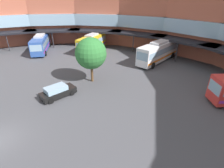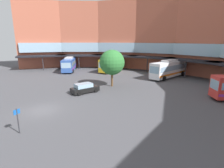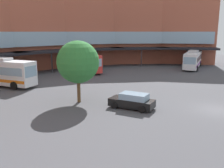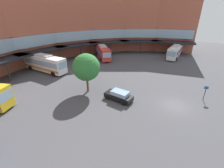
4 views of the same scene
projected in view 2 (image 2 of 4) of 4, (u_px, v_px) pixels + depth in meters
name	position (u px, v px, depth m)	size (l,w,h in m)	color
ground_plane	(42.00, 110.00, 21.03)	(124.51, 124.51, 0.00)	#47474C
station_building	(175.00, 35.00, 33.82)	(80.88, 37.85, 18.95)	#AD5942
bus_0	(169.00, 69.00, 38.82)	(3.59, 11.52, 3.94)	white
bus_3	(69.00, 64.00, 47.80)	(10.78, 8.04, 3.66)	#2D519E
bus_4	(112.00, 64.00, 46.71)	(6.61, 10.09, 3.82)	gold
parked_car	(85.00, 88.00, 27.84)	(2.03, 4.41, 1.53)	black
plaza_tree	(112.00, 62.00, 30.93)	(4.44, 4.44, 6.55)	brown
stop_sign_post	(18.00, 118.00, 15.51)	(0.28, 0.56, 2.37)	#2D2D33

